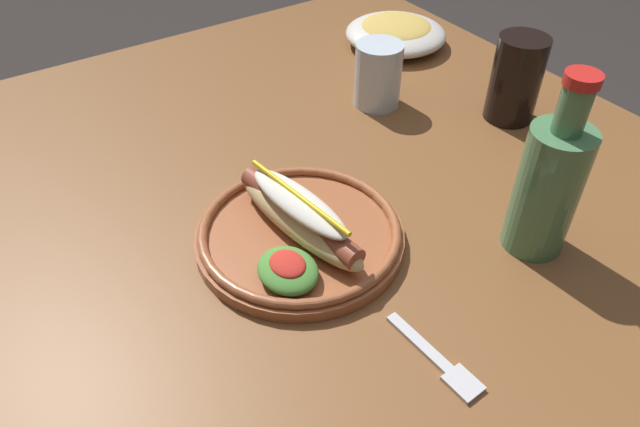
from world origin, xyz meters
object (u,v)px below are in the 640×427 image
(fork, at_px, (439,361))
(hot_dog_plate, at_px, (298,230))
(water_cup, at_px, (378,75))
(soda_cup, at_px, (516,79))
(glass_bottle, at_px, (549,185))
(side_bowl, at_px, (396,33))

(fork, bearing_deg, hot_dog_plate, -176.98)
(water_cup, bearing_deg, soda_cup, 44.57)
(glass_bottle, relative_size, side_bowl, 1.20)
(hot_dog_plate, height_order, soda_cup, soda_cup)
(water_cup, relative_size, glass_bottle, 0.45)
(fork, xyz_separation_m, soda_cup, (-0.28, 0.40, 0.06))
(fork, bearing_deg, side_bowl, 140.90)
(soda_cup, xyz_separation_m, side_bowl, (-0.30, 0.02, -0.04))
(hot_dog_plate, xyz_separation_m, side_bowl, (-0.36, 0.44, 0.00))
(water_cup, relative_size, side_bowl, 0.54)
(fork, height_order, water_cup, water_cup)
(hot_dog_plate, height_order, water_cup, water_cup)
(glass_bottle, bearing_deg, hot_dog_plate, -123.29)
(hot_dog_plate, xyz_separation_m, glass_bottle, (0.15, 0.23, 0.07))
(water_cup, xyz_separation_m, glass_bottle, (0.36, -0.05, 0.04))
(water_cup, bearing_deg, hot_dog_plate, -53.35)
(hot_dog_plate, bearing_deg, side_bowl, 129.03)
(side_bowl, bearing_deg, glass_bottle, -22.03)
(hot_dog_plate, distance_m, side_bowl, 0.57)
(fork, height_order, glass_bottle, glass_bottle)
(soda_cup, bearing_deg, water_cup, -135.43)
(soda_cup, relative_size, water_cup, 1.29)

